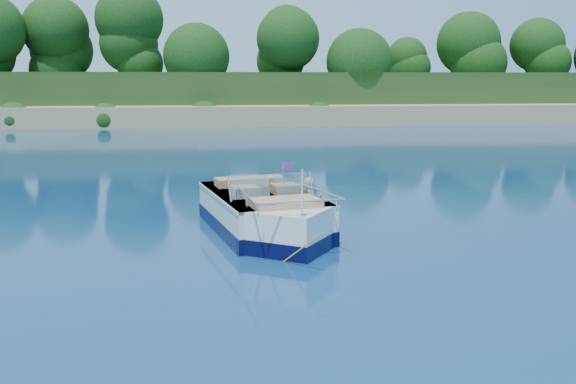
% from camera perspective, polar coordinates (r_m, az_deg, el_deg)
% --- Properties ---
extents(ground, '(160.00, 160.00, 0.00)m').
position_cam_1_polar(ground, '(13.02, -4.42, -5.57)').
color(ground, '#0B1F4D').
rests_on(ground, ground).
extents(shoreline, '(170.00, 59.00, 6.00)m').
position_cam_1_polar(shoreline, '(76.34, -6.78, 8.08)').
color(shoreline, tan).
rests_on(shoreline, ground).
extents(treeline, '(150.00, 7.12, 8.19)m').
position_cam_1_polar(treeline, '(53.58, -6.64, 12.17)').
color(treeline, black).
rests_on(treeline, ground).
extents(motorboat, '(2.96, 6.05, 2.04)m').
position_cam_1_polar(motorboat, '(14.59, -1.86, -2.23)').
color(motorboat, white).
rests_on(motorboat, ground).
extents(tow_tube, '(1.50, 1.50, 0.32)m').
position_cam_1_polar(tow_tube, '(17.09, 1.89, -1.48)').
color(tow_tube, yellow).
rests_on(tow_tube, ground).
extents(boy, '(0.46, 0.84, 1.57)m').
position_cam_1_polar(boy, '(17.01, 1.82, -1.82)').
color(boy, tan).
rests_on(boy, ground).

